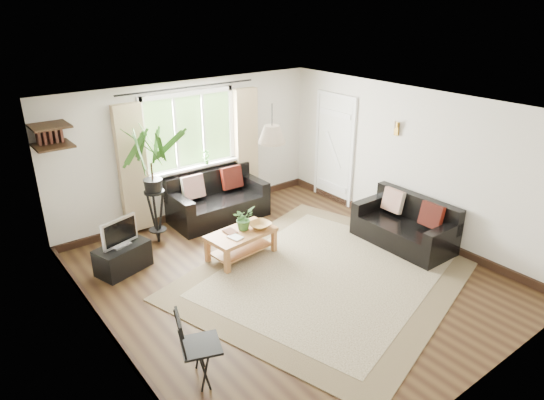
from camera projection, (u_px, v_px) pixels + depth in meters
floor at (289, 277)px, 6.87m from camera, size 5.50×5.50×0.00m
ceiling at (292, 109)px, 5.94m from camera, size 5.50×5.50×0.00m
wall_back at (190, 150)px, 8.42m from camera, size 5.00×0.02×2.40m
wall_front at (483, 292)px, 4.39m from camera, size 5.00×0.02×2.40m
wall_left at (104, 256)px, 5.01m from camera, size 0.02×5.50×2.40m
wall_right at (410, 162)px, 7.81m from camera, size 0.02×5.50×2.40m
rug at (327, 275)px, 6.90m from camera, size 4.67×4.30×0.02m
window at (190, 131)px, 8.25m from camera, size 2.50×0.16×2.16m
door at (334, 150)px, 9.11m from camera, size 0.06×0.96×2.06m
corner_shelf at (51, 136)px, 6.71m from camera, size 0.50×0.50×0.34m
pendant_lamp at (272, 130)px, 6.37m from camera, size 0.36×0.36×0.54m
wall_sconce at (396, 127)px, 7.78m from camera, size 0.12×0.12×0.28m
sofa_back at (218, 198)px, 8.52m from camera, size 1.68×0.85×0.79m
sofa_right at (404, 224)px, 7.63m from camera, size 1.56×0.78×0.73m
coffee_table at (241, 244)px, 7.32m from camera, size 1.09×0.67×0.42m
table_plant at (243, 218)px, 7.26m from camera, size 0.40×0.37×0.36m
bowl at (260, 225)px, 7.36m from camera, size 0.37×0.37×0.08m
book_a at (231, 239)px, 7.01m from camera, size 0.19×0.24×0.02m
book_b at (225, 233)px, 7.18m from camera, size 0.16×0.22×0.02m
tv_stand at (123, 258)px, 6.97m from camera, size 0.83×0.62×0.40m
tv at (119, 232)px, 6.80m from camera, size 0.60×0.35×0.44m
palm_stand at (153, 187)px, 7.50m from camera, size 0.76×0.76×1.90m
folding_chair at (201, 347)px, 4.89m from camera, size 0.55×0.55×0.82m
sill_plant at (206, 157)px, 8.52m from camera, size 0.14×0.10×0.27m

